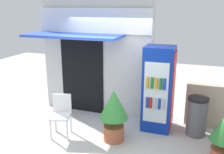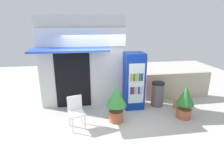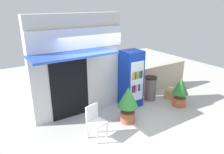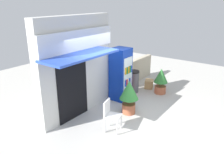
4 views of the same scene
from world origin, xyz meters
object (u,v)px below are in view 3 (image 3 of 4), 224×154
Objects in this scene: potted_plant_near_shop at (128,101)px; trash_bin at (150,88)px; drink_cooler at (131,79)px; cardboard_box at (170,93)px; plastic_chair at (95,119)px; potted_plant_curbside at (180,90)px.

potted_plant_near_shop is 1.85m from trash_bin.
drink_cooler is 2.20× the size of trash_bin.
potted_plant_near_shop is 2.46m from cardboard_box.
drink_cooler reaches higher than potted_plant_near_shop.
plastic_chair is 0.81× the size of potted_plant_near_shop.
trash_bin is at bearing -1.78° from drink_cooler.
trash_bin is (-0.49, 0.95, -0.14)m from potted_plant_curbside.
potted_plant_curbside is (2.14, -0.13, -0.09)m from potted_plant_near_shop.
potted_plant_near_shop reaches higher than trash_bin.
potted_plant_near_shop is 2.14m from potted_plant_curbside.
potted_plant_near_shop is at bearing -132.24° from drink_cooler.
potted_plant_near_shop reaches higher than cardboard_box.
cardboard_box is at bearing -24.88° from trash_bin.
drink_cooler reaches higher than potted_plant_curbside.
trash_bin is at bearing 117.57° from potted_plant_curbside.
drink_cooler is 1.18m from potted_plant_near_shop.
cardboard_box is at bearing 11.70° from potted_plant_near_shop.
plastic_chair is 1.04× the size of trash_bin.
trash_bin is (0.87, -0.03, -0.52)m from drink_cooler.
potted_plant_near_shop is (-0.77, -0.85, -0.29)m from drink_cooler.
plastic_chair reaches higher than cardboard_box.
potted_plant_near_shop is (1.17, 0.13, 0.14)m from plastic_chair.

